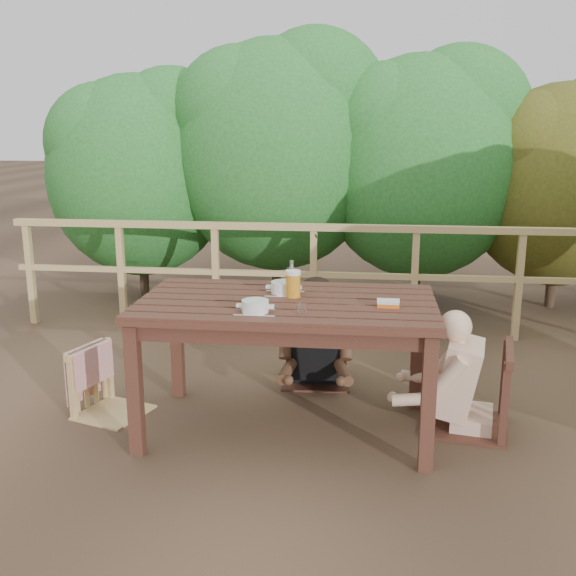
# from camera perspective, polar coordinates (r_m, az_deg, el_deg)

# --- Properties ---
(ground) EXTENTS (60.00, 60.00, 0.00)m
(ground) POSITION_cam_1_polar(r_m,az_deg,el_deg) (4.32, -0.08, -11.84)
(ground) COLOR brown
(ground) RESTS_ON ground
(table) EXTENTS (1.78, 1.00, 0.82)m
(table) POSITION_cam_1_polar(r_m,az_deg,el_deg) (4.15, -0.08, -6.72)
(table) COLOR #3F2219
(table) RESTS_ON ground
(chair_left) EXTENTS (0.53, 0.53, 0.84)m
(chair_left) POSITION_cam_1_polar(r_m,az_deg,el_deg) (4.50, -14.97, -5.45)
(chair_left) COLOR tan
(chair_left) RESTS_ON ground
(chair_far) EXTENTS (0.52, 0.52, 0.99)m
(chair_far) POSITION_cam_1_polar(r_m,az_deg,el_deg) (4.89, 2.43, -2.50)
(chair_far) COLOR #3F2219
(chair_far) RESTS_ON ground
(chair_right) EXTENTS (0.60, 0.60, 1.03)m
(chair_right) POSITION_cam_1_polar(r_m,az_deg,el_deg) (4.29, 15.41, -5.07)
(chair_right) COLOR #3F2219
(chair_right) RESTS_ON ground
(woman) EXTENTS (0.54, 0.65, 1.25)m
(woman) POSITION_cam_1_polar(r_m,az_deg,el_deg) (4.88, 2.46, -0.94)
(woman) COLOR black
(woman) RESTS_ON ground
(diner_right) EXTENTS (0.70, 0.61, 1.24)m
(diner_right) POSITION_cam_1_polar(r_m,az_deg,el_deg) (4.26, 15.89, -3.76)
(diner_right) COLOR beige
(diner_right) RESTS_ON ground
(railing) EXTENTS (5.60, 0.10, 1.01)m
(railing) POSITION_cam_1_polar(r_m,az_deg,el_deg) (6.04, 2.18, 0.75)
(railing) COLOR tan
(railing) RESTS_ON ground
(hedge_row) EXTENTS (6.60, 1.60, 3.80)m
(hedge_row) POSITION_cam_1_polar(r_m,az_deg,el_deg) (7.06, 6.44, 13.99)
(hedge_row) COLOR #266427
(hedge_row) RESTS_ON ground
(soup_near) EXTENTS (0.26, 0.26, 0.09)m
(soup_near) POSITION_cam_1_polar(r_m,az_deg,el_deg) (3.76, -2.81, -1.67)
(soup_near) COLOR white
(soup_near) RESTS_ON table
(soup_far) EXTENTS (0.27, 0.27, 0.09)m
(soup_far) POSITION_cam_1_polar(r_m,az_deg,el_deg) (4.17, -0.35, -0.05)
(soup_far) COLOR white
(soup_far) RESTS_ON table
(beer_glass) EXTENTS (0.09, 0.09, 0.18)m
(beer_glass) POSITION_cam_1_polar(r_m,az_deg,el_deg) (4.07, 0.43, 0.25)
(beer_glass) COLOR orange
(beer_glass) RESTS_ON table
(bottle) EXTENTS (0.06, 0.06, 0.23)m
(bottle) POSITION_cam_1_polar(r_m,az_deg,el_deg) (4.13, 0.32, 0.80)
(bottle) COLOR silver
(bottle) RESTS_ON table
(tumbler) EXTENTS (0.06, 0.06, 0.07)m
(tumbler) POSITION_cam_1_polar(r_m,az_deg,el_deg) (3.74, 1.10, -1.87)
(tumbler) COLOR white
(tumbler) RESTS_ON table
(butter_tub) EXTENTS (0.13, 0.10, 0.06)m
(butter_tub) POSITION_cam_1_polar(r_m,az_deg,el_deg) (3.91, 8.55, -1.43)
(butter_tub) COLOR white
(butter_tub) RESTS_ON table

